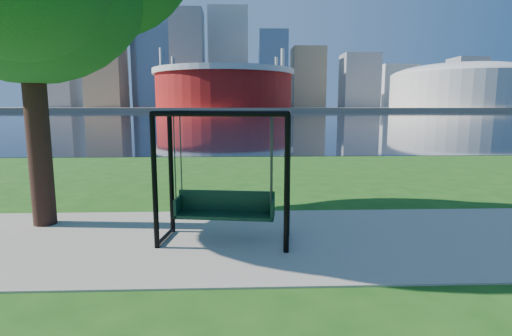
{
  "coord_description": "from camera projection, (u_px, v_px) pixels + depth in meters",
  "views": [
    {
      "loc": [
        -0.31,
        -7.58,
        2.44
      ],
      "look_at": [
        -0.02,
        0.0,
        1.28
      ],
      "focal_mm": 28.0,
      "sensor_mm": 36.0,
      "label": 1
    }
  ],
  "objects": [
    {
      "name": "far_bank",
      "position": [
        241.0,
        109.0,
        309.96
      ],
      "size": [
        900.0,
        228.0,
        2.0
      ],
      "primitive_type": "cube",
      "color": "#937F60",
      "rests_on": "ground"
    },
    {
      "name": "ground",
      "position": [
        257.0,
        232.0,
        7.87
      ],
      "size": [
        900.0,
        900.0,
        0.0
      ],
      "primitive_type": "plane",
      "color": "#1E5114",
      "rests_on": "ground"
    },
    {
      "name": "arena",
      "position": [
        462.0,
        85.0,
        242.73
      ],
      "size": [
        84.0,
        84.0,
        26.56
      ],
      "color": "beige",
      "rests_on": "far_bank"
    },
    {
      "name": "swing",
      "position": [
        225.0,
        180.0,
        7.11
      ],
      "size": [
        2.44,
        1.31,
        2.38
      ],
      "rotation": [
        0.0,
        0.0,
        -0.14
      ],
      "color": "black",
      "rests_on": "ground"
    },
    {
      "name": "river",
      "position": [
        242.0,
        116.0,
        108.62
      ],
      "size": [
        900.0,
        180.0,
        0.02
      ],
      "primitive_type": "cube",
      "color": "black",
      "rests_on": "ground"
    },
    {
      "name": "path",
      "position": [
        258.0,
        239.0,
        7.38
      ],
      "size": [
        120.0,
        4.0,
        0.03
      ],
      "primitive_type": "cube",
      "color": "#9E937F",
      "rests_on": "ground"
    },
    {
      "name": "skyline",
      "position": [
        235.0,
        65.0,
        317.73
      ],
      "size": [
        392.0,
        66.0,
        96.5
      ],
      "color": "gray",
      "rests_on": "far_bank"
    },
    {
      "name": "stadium",
      "position": [
        224.0,
        87.0,
        237.44
      ],
      "size": [
        83.0,
        83.0,
        32.0
      ],
      "color": "maroon",
      "rests_on": "far_bank"
    }
  ]
}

